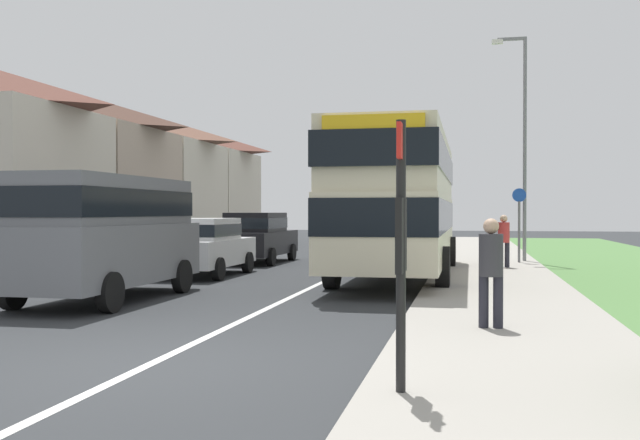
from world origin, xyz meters
TOP-DOWN VIEW (x-y plane):
  - ground_plane at (0.00, 0.00)m, footprint 120.00×120.00m
  - lane_marking_centre at (0.00, 8.00)m, footprint 0.14×60.00m
  - pavement_near_side at (4.20, 6.00)m, footprint 3.20×68.00m
  - double_decker_bus at (1.77, 11.37)m, footprint 2.80×10.61m
  - parked_van_grey at (-3.47, 5.43)m, footprint 2.11×5.13m
  - parked_car_white at (-3.53, 10.94)m, footprint 1.88×3.99m
  - parked_car_black at (-3.56, 16.11)m, footprint 1.92×4.47m
  - pedestrian_at_stop at (3.90, 2.80)m, footprint 0.34×0.34m
  - pedestrian_walking_away at (4.58, 14.23)m, footprint 0.34×0.34m
  - bus_stop_sign at (3.00, -1.07)m, footprint 0.09×0.52m
  - cycle_route_sign at (5.16, 16.47)m, footprint 0.44×0.08m
  - street_lamp_mid at (5.28, 17.27)m, footprint 1.14×0.20m
  - house_terrace_far_side at (-12.85, 22.83)m, footprint 7.55×24.64m

SIDE VIEW (x-z plane):
  - ground_plane at x=0.00m, z-range 0.00..0.00m
  - lane_marking_centre at x=0.00m, z-range 0.00..0.01m
  - pavement_near_side at x=4.20m, z-range 0.00..0.12m
  - parked_car_white at x=-3.53m, z-range 0.08..1.67m
  - parked_car_black at x=-3.56m, z-range 0.08..1.81m
  - pedestrian_at_stop at x=3.90m, z-range 0.14..1.81m
  - pedestrian_walking_away at x=4.58m, z-range 0.14..1.81m
  - cycle_route_sign at x=5.16m, z-range 0.17..2.69m
  - parked_van_grey at x=-3.47m, z-range 0.22..2.67m
  - bus_stop_sign at x=3.00m, z-range 0.24..2.84m
  - double_decker_bus at x=1.77m, z-range 0.29..3.99m
  - house_terrace_far_side at x=-12.85m, z-range 0.00..6.81m
  - street_lamp_mid at x=5.28m, z-range 0.55..8.14m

